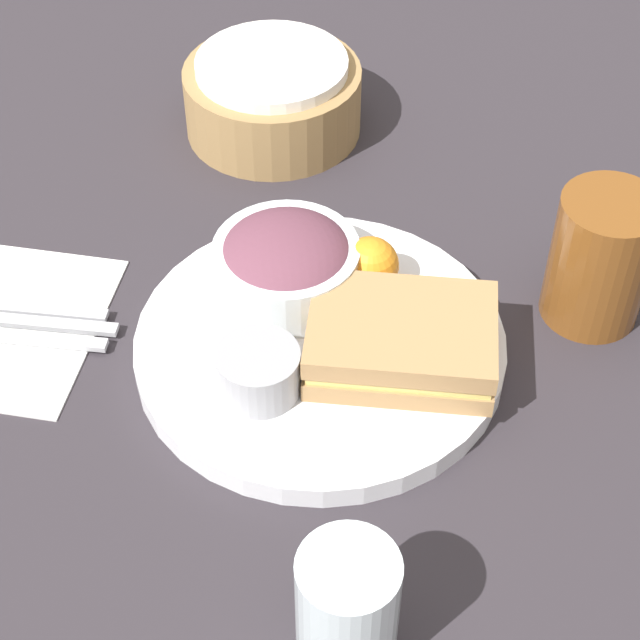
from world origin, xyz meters
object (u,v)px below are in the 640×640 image
Objects in this scene: salad_bowl at (286,262)px; fork at (9,336)px; knife at (16,321)px; spoon at (23,306)px; dressing_cup at (258,371)px; sandwich at (401,340)px; plate at (320,346)px; drink_glass at (600,259)px; water_glass at (347,609)px; bread_basket at (273,96)px.

salad_bowl reaches higher than fork.
fork is 0.02m from knife.
dressing_cup is at bearing 160.45° from spoon.
knife is at bearing -179.41° from sandwich.
sandwich is at bearing 177.30° from knife.
sandwich is 0.32m from knife.
sandwich is at bearing -9.74° from plate.
knife is (-0.22, 0.05, -0.03)m from dressing_cup.
plate is 0.26m from knife.
plate reaches higher than knife.
plate is 2.56× the size of drink_glass.
salad_bowl is at bearing 148.56° from sandwich.
drink_glass is at bearing 66.10° from water_glass.
bread_basket is at bearing 118.61° from sandwich.
drink_glass reaches higher than plate.
salad_bowl is 0.70× the size of knife.
water_glass is (0.06, -0.25, 0.04)m from plate.
fork is 1.11× the size of spoon.
water_glass is at bearing -90.73° from sandwich.
spoon is 0.41m from water_glass.
plate is at bearing -156.86° from drink_glass.
bread_basket is 1.06× the size of fork.
dressing_cup is 0.22m from fork.
bread_basket is at bearing -117.93° from fork.
salad_bowl is 0.32m from water_glass.
plate is 0.26m from fork.
plate is at bearing -71.00° from bread_basket.
drink_glass is 0.71× the size of fork.
salad_bowl reaches higher than plate.
bread_basket is (-0.07, 0.25, -0.01)m from salad_bowl.
spoon is at bearing -90.00° from knife.
plate is 1.98× the size of sandwich.
sandwich is 0.35m from bread_basket.
salad_bowl is 0.23m from spoon.
bread_basket reaches higher than plate.
water_glass reaches higher than fork.
drink_glass is 0.37m from water_glass.
salad_bowl is at bearing -171.09° from drink_glass.
drink_glass is at bearing -168.44° from fork.
drink_glass is 0.49m from knife.
knife is at bearing -167.24° from drink_glass.
drink_glass is at bearing 31.35° from dressing_cup.
plate is 0.26m from water_glass.
drink_glass is 0.48m from spoon.
dressing_cup is (0.00, -0.11, -0.01)m from salad_bowl.
drink_glass reaches higher than dressing_cup.
knife is (-0.22, -0.07, -0.04)m from salad_bowl.
sandwich is at bearing -61.39° from bread_basket.
knife is at bearing 168.07° from dressing_cup.
water_glass reaches higher than bread_basket.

